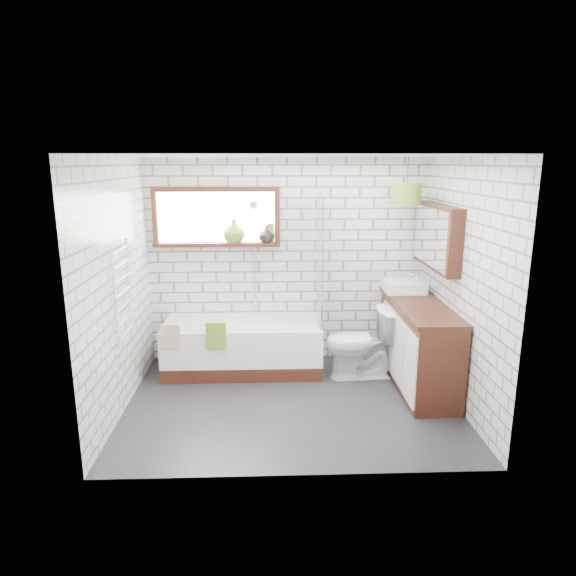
{
  "coord_description": "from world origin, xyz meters",
  "views": [
    {
      "loc": [
        -0.22,
        -4.93,
        2.44
      ],
      "look_at": [
        -0.03,
        0.25,
        1.17
      ],
      "focal_mm": 32.0,
      "sensor_mm": 36.0,
      "label": 1
    }
  ],
  "objects_px": {
    "vanity": "(418,344)",
    "toilet": "(361,343)",
    "basin": "(404,286)",
    "pendant": "(406,194)",
    "bathtub": "(243,346)"
  },
  "relations": [
    {
      "from": "bathtub",
      "to": "pendant",
      "type": "height_order",
      "value": "pendant"
    },
    {
      "from": "vanity",
      "to": "toilet",
      "type": "xyz_separation_m",
      "value": [
        -0.6,
        0.22,
        -0.06
      ]
    },
    {
      "from": "toilet",
      "to": "pendant",
      "type": "height_order",
      "value": "pendant"
    },
    {
      "from": "basin",
      "to": "pendant",
      "type": "xyz_separation_m",
      "value": [
        -0.06,
        -0.12,
        1.08
      ]
    },
    {
      "from": "basin",
      "to": "pendant",
      "type": "relative_size",
      "value": 1.4
    },
    {
      "from": "vanity",
      "to": "pendant",
      "type": "distance_m",
      "value": 1.67
    },
    {
      "from": "vanity",
      "to": "basin",
      "type": "height_order",
      "value": "basin"
    },
    {
      "from": "vanity",
      "to": "pendant",
      "type": "relative_size",
      "value": 5.09
    },
    {
      "from": "vanity",
      "to": "toilet",
      "type": "distance_m",
      "value": 0.64
    },
    {
      "from": "pendant",
      "to": "vanity",
      "type": "bearing_deg",
      "value": -71.81
    },
    {
      "from": "bathtub",
      "to": "basin",
      "type": "relative_size",
      "value": 4.05
    },
    {
      "from": "bathtub",
      "to": "toilet",
      "type": "relative_size",
      "value": 2.22
    },
    {
      "from": "bathtub",
      "to": "pendant",
      "type": "xyz_separation_m",
      "value": [
        1.85,
        -0.11,
        1.8
      ]
    },
    {
      "from": "basin",
      "to": "pendant",
      "type": "bearing_deg",
      "value": -117.57
    },
    {
      "from": "vanity",
      "to": "toilet",
      "type": "bearing_deg",
      "value": 159.82
    }
  ]
}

